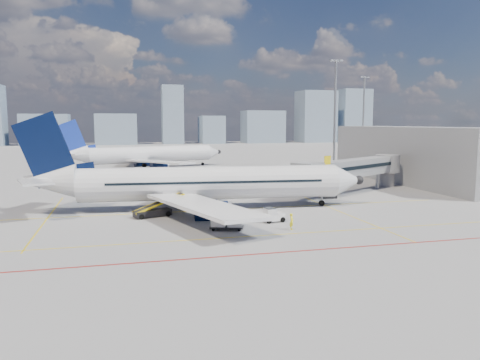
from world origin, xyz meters
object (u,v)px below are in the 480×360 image
(second_aircraft, at_px, (145,155))
(baggage_tug, at_px, (272,215))
(cargo_dolly, at_px, (227,220))
(main_aircraft, at_px, (196,184))
(belt_loader, at_px, (154,211))
(ramp_worker, at_px, (292,221))

(second_aircraft, height_order, baggage_tug, second_aircraft)
(cargo_dolly, bearing_deg, second_aircraft, 112.53)
(main_aircraft, height_order, cargo_dolly, main_aircraft)
(cargo_dolly, relative_size, belt_loader, 0.59)
(main_aircraft, relative_size, ramp_worker, 25.47)
(baggage_tug, distance_m, belt_loader, 13.78)
(ramp_worker, bearing_deg, baggage_tug, 34.72)
(cargo_dolly, height_order, belt_loader, belt_loader)
(main_aircraft, relative_size, belt_loader, 6.96)
(baggage_tug, height_order, cargo_dolly, cargo_dolly)
(belt_loader, bearing_deg, second_aircraft, 69.64)
(ramp_worker, bearing_deg, second_aircraft, 33.27)
(baggage_tug, xyz_separation_m, belt_loader, (-12.33, 6.15, -0.12))
(main_aircraft, relative_size, baggage_tug, 17.28)
(baggage_tug, xyz_separation_m, cargo_dolly, (-5.62, -2.36, 0.24))
(main_aircraft, bearing_deg, baggage_tug, -48.33)
(cargo_dolly, height_order, ramp_worker, cargo_dolly)
(main_aircraft, xyz_separation_m, belt_loader, (-5.47, -3.30, -2.57))
(second_aircraft, xyz_separation_m, belt_loader, (-1.99, -57.90, -2.58))
(belt_loader, bearing_deg, baggage_tug, -44.93)
(cargo_dolly, xyz_separation_m, belt_loader, (-6.71, 8.52, -0.36))
(baggage_tug, bearing_deg, main_aircraft, 116.63)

